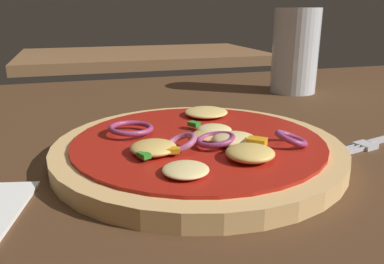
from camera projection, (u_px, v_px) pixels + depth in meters
name	position (u px, v px, depth m)	size (l,w,h in m)	color
dining_table	(250.00, 176.00, 0.37)	(1.44, 0.99, 0.03)	#4C301C
pizza	(199.00, 147.00, 0.38)	(0.28, 0.28, 0.03)	tan
fork	(382.00, 139.00, 0.42)	(0.16, 0.05, 0.01)	silver
beer_glass	(295.00, 54.00, 0.66)	(0.08, 0.08, 0.14)	silver
background_table	(144.00, 56.00, 1.31)	(0.79, 0.46, 0.03)	brown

